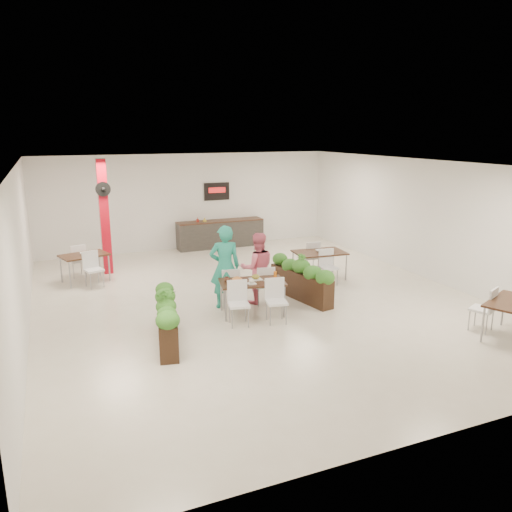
{
  "coord_description": "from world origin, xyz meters",
  "views": [
    {
      "loc": [
        -4.4,
        -10.43,
        3.94
      ],
      "look_at": [
        -0.05,
        -0.05,
        1.1
      ],
      "focal_mm": 35.0,
      "sensor_mm": 36.0,
      "label": 1
    }
  ],
  "objects_px": {
    "planter_left": "(167,316)",
    "side_table_b": "(319,256)",
    "red_column": "(104,216)",
    "planter_right": "(301,278)",
    "diner_man": "(225,267)",
    "service_counter": "(220,233)",
    "diner_woman": "(257,268)",
    "side_table_a": "(84,259)",
    "main_table": "(252,286)"
  },
  "relations": [
    {
      "from": "planter_left",
      "to": "side_table_b",
      "type": "distance_m",
      "value": 5.46
    },
    {
      "from": "red_column",
      "to": "planter_right",
      "type": "distance_m",
      "value": 5.85
    },
    {
      "from": "diner_man",
      "to": "side_table_b",
      "type": "xyz_separation_m",
      "value": [
        3.13,
        1.18,
        -0.31
      ]
    },
    {
      "from": "planter_left",
      "to": "planter_right",
      "type": "bearing_deg",
      "value": 19.76
    },
    {
      "from": "service_counter",
      "to": "diner_woman",
      "type": "relative_size",
      "value": 1.79
    },
    {
      "from": "red_column",
      "to": "side_table_b",
      "type": "bearing_deg",
      "value": -27.82
    },
    {
      "from": "service_counter",
      "to": "side_table_b",
      "type": "xyz_separation_m",
      "value": [
        1.27,
        -4.64,
        0.15
      ]
    },
    {
      "from": "planter_left",
      "to": "side_table_a",
      "type": "xyz_separation_m",
      "value": [
        -1.12,
        4.74,
        0.1
      ]
    },
    {
      "from": "service_counter",
      "to": "planter_left",
      "type": "bearing_deg",
      "value": -116.0
    },
    {
      "from": "red_column",
      "to": "side_table_b",
      "type": "xyz_separation_m",
      "value": [
        5.27,
        -2.78,
        -1.0
      ]
    },
    {
      "from": "service_counter",
      "to": "side_table_b",
      "type": "distance_m",
      "value": 4.82
    },
    {
      "from": "red_column",
      "to": "main_table",
      "type": "distance_m",
      "value": 5.35
    },
    {
      "from": "service_counter",
      "to": "side_table_a",
      "type": "bearing_deg",
      "value": -151.76
    },
    {
      "from": "red_column",
      "to": "side_table_a",
      "type": "relative_size",
      "value": 1.91
    },
    {
      "from": "diner_man",
      "to": "diner_woman",
      "type": "relative_size",
      "value": 1.14
    },
    {
      "from": "main_table",
      "to": "side_table_b",
      "type": "bearing_deg",
      "value": 33.74
    },
    {
      "from": "main_table",
      "to": "side_table_a",
      "type": "relative_size",
      "value": 1.09
    },
    {
      "from": "planter_left",
      "to": "red_column",
      "type": "bearing_deg",
      "value": 94.97
    },
    {
      "from": "red_column",
      "to": "diner_man",
      "type": "relative_size",
      "value": 1.68
    },
    {
      "from": "planter_left",
      "to": "side_table_a",
      "type": "bearing_deg",
      "value": 103.32
    },
    {
      "from": "planter_right",
      "to": "main_table",
      "type": "bearing_deg",
      "value": -161.2
    },
    {
      "from": "diner_woman",
      "to": "red_column",
      "type": "bearing_deg",
      "value": -42.1
    },
    {
      "from": "planter_left",
      "to": "planter_right",
      "type": "xyz_separation_m",
      "value": [
        3.54,
        1.27,
        -0.01
      ]
    },
    {
      "from": "service_counter",
      "to": "main_table",
      "type": "xyz_separation_m",
      "value": [
        -1.47,
        -6.47,
        0.14
      ]
    },
    {
      "from": "diner_woman",
      "to": "side_table_b",
      "type": "bearing_deg",
      "value": -141.93
    },
    {
      "from": "side_table_b",
      "to": "diner_woman",
      "type": "bearing_deg",
      "value": -147.97
    },
    {
      "from": "diner_man",
      "to": "main_table",
      "type": "bearing_deg",
      "value": 132.09
    },
    {
      "from": "side_table_a",
      "to": "red_column",
      "type": "bearing_deg",
      "value": 27.25
    },
    {
      "from": "planter_right",
      "to": "side_table_a",
      "type": "distance_m",
      "value": 5.81
    },
    {
      "from": "red_column",
      "to": "diner_woman",
      "type": "distance_m",
      "value": 4.99
    },
    {
      "from": "main_table",
      "to": "planter_left",
      "type": "bearing_deg",
      "value": -159.56
    },
    {
      "from": "service_counter",
      "to": "side_table_a",
      "type": "xyz_separation_m",
      "value": [
        -4.65,
        -2.5,
        0.14
      ]
    },
    {
      "from": "service_counter",
      "to": "planter_right",
      "type": "xyz_separation_m",
      "value": [
        0.01,
        -5.97,
        0.02
      ]
    },
    {
      "from": "diner_woman",
      "to": "side_table_b",
      "type": "xyz_separation_m",
      "value": [
        2.33,
        1.18,
        -0.2
      ]
    },
    {
      "from": "side_table_b",
      "to": "planter_right",
      "type": "bearing_deg",
      "value": -128.31
    },
    {
      "from": "red_column",
      "to": "side_table_b",
      "type": "height_order",
      "value": "red_column"
    },
    {
      "from": "service_counter",
      "to": "planter_left",
      "type": "height_order",
      "value": "service_counter"
    },
    {
      "from": "main_table",
      "to": "diner_woman",
      "type": "relative_size",
      "value": 1.09
    },
    {
      "from": "planter_right",
      "to": "side_table_a",
      "type": "xyz_separation_m",
      "value": [
        -4.66,
        3.47,
        0.11
      ]
    },
    {
      "from": "diner_woman",
      "to": "main_table",
      "type": "bearing_deg",
      "value": 69.11
    },
    {
      "from": "planter_left",
      "to": "diner_woman",
      "type": "bearing_deg",
      "value": 29.89
    },
    {
      "from": "red_column",
      "to": "side_table_b",
      "type": "relative_size",
      "value": 1.94
    },
    {
      "from": "diner_woman",
      "to": "side_table_b",
      "type": "distance_m",
      "value": 2.61
    },
    {
      "from": "planter_left",
      "to": "planter_right",
      "type": "relative_size",
      "value": 0.99
    },
    {
      "from": "diner_man",
      "to": "side_table_b",
      "type": "bearing_deg",
      "value": -148.13
    },
    {
      "from": "main_table",
      "to": "planter_left",
      "type": "distance_m",
      "value": 2.2
    },
    {
      "from": "diner_woman",
      "to": "side_table_a",
      "type": "distance_m",
      "value": 4.9
    },
    {
      "from": "planter_right",
      "to": "side_table_a",
      "type": "relative_size",
      "value": 1.24
    },
    {
      "from": "diner_man",
      "to": "planter_left",
      "type": "xyz_separation_m",
      "value": [
        -1.67,
        -1.42,
        -0.43
      ]
    },
    {
      "from": "main_table",
      "to": "diner_woman",
      "type": "bearing_deg",
      "value": 57.84
    }
  ]
}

